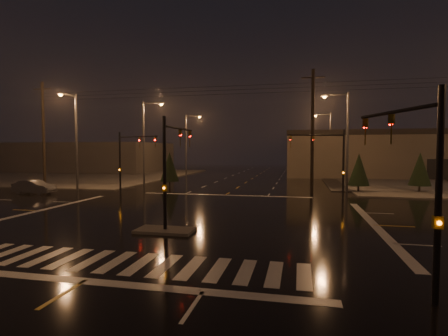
{
  "coord_description": "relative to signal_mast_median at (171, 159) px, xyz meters",
  "views": [
    {
      "loc": [
        6.8,
        -20.91,
        4.27
      ],
      "look_at": [
        1.67,
        2.79,
        3.0
      ],
      "focal_mm": 28.0,
      "sensor_mm": 36.0,
      "label": 1
    }
  ],
  "objects": [
    {
      "name": "crosswalk",
      "position": [
        -0.0,
        -5.93,
        -3.75
      ],
      "size": [
        15.0,
        2.6,
        0.01
      ],
      "primitive_type": "cube",
      "color": "beige",
      "rests_on": "ground"
    },
    {
      "name": "conifer_1",
      "position": [
        18.58,
        20.28,
        -1.4
      ],
      "size": [
        2.12,
        2.12,
        4.01
      ],
      "color": "black",
      "rests_on": "ground"
    },
    {
      "name": "signal_mast_median",
      "position": [
        0.0,
        0.0,
        0.0
      ],
      "size": [
        0.25,
        4.59,
        6.0
      ],
      "color": "black",
      "rests_on": "ground"
    },
    {
      "name": "sidewalk_nw",
      "position": [
        -30.0,
        33.07,
        -3.69
      ],
      "size": [
        36.0,
        36.0,
        0.12
      ],
      "primitive_type": "cube",
      "color": "#4A4742",
      "rests_on": "ground"
    },
    {
      "name": "signal_mast_se",
      "position": [
        10.23,
        -6.68,
        -0.04
      ],
      "size": [
        1.55,
        3.87,
        6.0
      ],
      "color": "black",
      "rests_on": "ground"
    },
    {
      "name": "streetlight_5",
      "position": [
        -16.0,
        14.26,
        2.05
      ],
      "size": [
        0.32,
        2.77,
        10.0
      ],
      "color": "#38383A",
      "rests_on": "ground"
    },
    {
      "name": "signal_mast_nw",
      "position": [
        -9.5,
        13.21,
        0.04
      ],
      "size": [
        4.84,
        1.86,
        6.0
      ],
      "color": "black",
      "rests_on": "ground"
    },
    {
      "name": "median_island",
      "position": [
        -0.0,
        -0.93,
        -3.68
      ],
      "size": [
        3.0,
        1.6,
        0.15
      ],
      "primitive_type": "cube",
      "color": "#4A4742",
      "rests_on": "ground"
    },
    {
      "name": "signal_mast_ne",
      "position": [
        9.5,
        13.21,
        0.04
      ],
      "size": [
        4.84,
        1.86,
        6.0
      ],
      "color": "black",
      "rests_on": "ground"
    },
    {
      "name": "stop_bar_near",
      "position": [
        -0.0,
        -7.93,
        -3.75
      ],
      "size": [
        16.0,
        0.5,
        0.01
      ],
      "primitive_type": "cube",
      "color": "beige",
      "rests_on": "ground"
    },
    {
      "name": "conifer_0",
      "position": [
        12.62,
        19.03,
        -1.44
      ],
      "size": [
        2.07,
        2.07,
        3.93
      ],
      "color": "black",
      "rests_on": "ground"
    },
    {
      "name": "streetlight_2",
      "position": [
        -11.18,
        37.07,
        2.05
      ],
      "size": [
        2.77,
        0.32,
        10.0
      ],
      "color": "#38383A",
      "rests_on": "ground"
    },
    {
      "name": "car_crossing",
      "position": [
        -18.37,
        11.21,
        -3.07
      ],
      "size": [
        4.21,
        1.61,
        1.37
      ],
      "primitive_type": "imported",
      "rotation": [
        0.0,
        0.0,
        1.53
      ],
      "color": "#4F5156",
      "rests_on": "ground"
    },
    {
      "name": "utility_pole_1",
      "position": [
        8.0,
        17.07,
        2.38
      ],
      "size": [
        2.2,
        0.32,
        12.0
      ],
      "color": "black",
      "rests_on": "ground"
    },
    {
      "name": "commercial_block",
      "position": [
        -35.0,
        45.07,
        -0.95
      ],
      "size": [
        30.0,
        18.0,
        5.6
      ],
      "primitive_type": "cube",
      "color": "#3E3937",
      "rests_on": "ground"
    },
    {
      "name": "streetlight_4",
      "position": [
        11.18,
        39.07,
        2.05
      ],
      "size": [
        2.77,
        0.32,
        10.0
      ],
      "color": "#38383A",
      "rests_on": "ground"
    },
    {
      "name": "stop_bar_far",
      "position": [
        -0.0,
        14.07,
        -3.75
      ],
      "size": [
        16.0,
        0.5,
        0.01
      ],
      "primitive_type": "cube",
      "color": "beige",
      "rests_on": "ground"
    },
    {
      "name": "conifer_3",
      "position": [
        -7.59,
        19.46,
        -1.4
      ],
      "size": [
        2.12,
        2.12,
        4.01
      ],
      "color": "black",
      "rests_on": "ground"
    },
    {
      "name": "streetlight_1",
      "position": [
        -11.18,
        21.07,
        2.05
      ],
      "size": [
        2.77,
        0.32,
        10.0
      ],
      "color": "#38383A",
      "rests_on": "ground"
    },
    {
      "name": "ground",
      "position": [
        -0.0,
        3.07,
        -3.75
      ],
      "size": [
        140.0,
        140.0,
        0.0
      ],
      "primitive_type": "plane",
      "color": "black",
      "rests_on": "ground"
    },
    {
      "name": "streetlight_3",
      "position": [
        11.18,
        19.07,
        2.05
      ],
      "size": [
        2.77,
        0.32,
        10.0
      ],
      "color": "#38383A",
      "rests_on": "ground"
    },
    {
      "name": "utility_pole_0",
      "position": [
        -22.0,
        17.07,
        2.38
      ],
      "size": [
        2.2,
        0.32,
        12.0
      ],
      "color": "black",
      "rests_on": "ground"
    }
  ]
}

